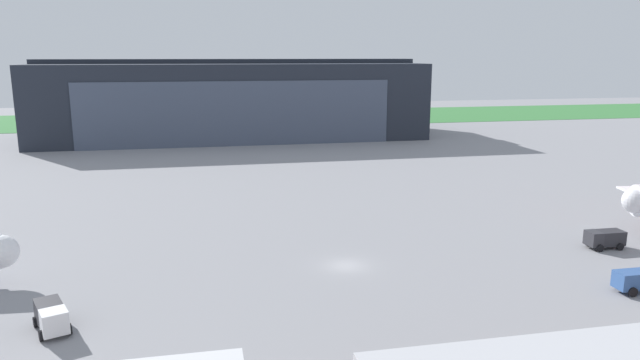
{
  "coord_description": "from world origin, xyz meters",
  "views": [
    {
      "loc": [
        -15.21,
        -58.85,
        22.6
      ],
      "look_at": [
        1.21,
        19.88,
        5.4
      ],
      "focal_mm": 32.84,
      "sensor_mm": 36.0,
      "label": 1
    }
  ],
  "objects": [
    {
      "name": "fuel_bowser",
      "position": [
        -27.92,
        -9.98,
        1.31
      ],
      "size": [
        3.72,
        5.36,
        2.34
      ],
      "color": "silver",
      "rests_on": "ground_plane"
    },
    {
      "name": "maintenance_hangar",
      "position": [
        -5.51,
        108.41,
        10.32
      ],
      "size": [
        103.21,
        38.42,
        21.56
      ],
      "color": "#232833",
      "rests_on": "ground_plane"
    },
    {
      "name": "ground_plane",
      "position": [
        0.0,
        0.0,
        0.0
      ],
      "size": [
        440.0,
        440.0,
        0.0
      ],
      "primitive_type": "plane",
      "color": "gray"
    },
    {
      "name": "baggage_tug",
      "position": [
        31.65,
        -0.53,
        1.25
      ],
      "size": [
        4.44,
        2.46,
        2.16
      ],
      "color": "#2D2D33",
      "rests_on": "ground_plane"
    },
    {
      "name": "grass_field_strip",
      "position": [
        0.0,
        155.47,
        0.04
      ],
      "size": [
        440.0,
        56.0,
        0.08
      ],
      "primitive_type": "cube",
      "color": "#37773A",
      "rests_on": "ground_plane"
    },
    {
      "name": "stair_truck",
      "position": [
        26.22,
        -12.8,
        1.25
      ],
      "size": [
        5.12,
        2.31,
        2.14
      ],
      "color": "#335693",
      "rests_on": "ground_plane"
    }
  ]
}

